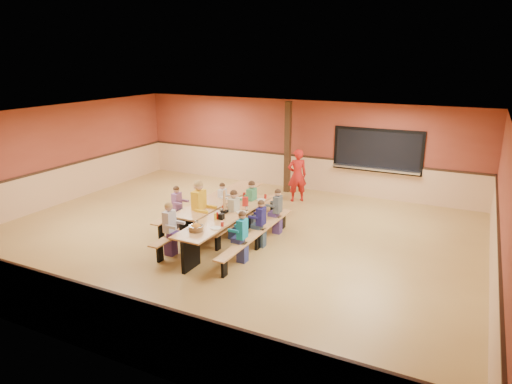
% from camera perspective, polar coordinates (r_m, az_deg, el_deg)
% --- Properties ---
extents(ground, '(12.00, 12.00, 0.00)m').
position_cam_1_polar(ground, '(11.61, -3.65, -5.59)').
color(ground, olive).
rests_on(ground, ground).
extents(room_envelope, '(12.04, 10.04, 3.02)m').
position_cam_1_polar(room_envelope, '(11.36, -3.71, -2.37)').
color(room_envelope, brown).
rests_on(room_envelope, ground).
extents(kitchen_pass_through, '(2.78, 0.28, 1.38)m').
position_cam_1_polar(kitchen_pass_through, '(14.80, 14.92, 4.80)').
color(kitchen_pass_through, black).
rests_on(kitchen_pass_through, ground).
extents(structural_post, '(0.18, 0.18, 3.00)m').
position_cam_1_polar(structural_post, '(15.07, 3.98, 5.56)').
color(structural_post, '#301E10').
rests_on(structural_post, ground).
extents(cafeteria_table_main, '(1.91, 3.70, 0.74)m').
position_cam_1_polar(cafeteria_table_main, '(11.03, -3.67, -3.88)').
color(cafeteria_table_main, '#BB834A').
rests_on(cafeteria_table_main, ground).
extents(cafeteria_table_second, '(1.91, 3.70, 0.74)m').
position_cam_1_polar(cafeteria_table_second, '(12.32, -4.41, -1.67)').
color(cafeteria_table_second, '#BB834A').
rests_on(cafeteria_table_second, ground).
extents(seated_child_white_left, '(0.39, 0.32, 1.25)m').
position_cam_1_polar(seated_child_white_left, '(10.54, -10.72, -4.59)').
color(seated_child_white_left, silver).
rests_on(seated_child_white_left, ground).
extents(seated_adult_yellow, '(0.48, 0.40, 1.45)m').
position_cam_1_polar(seated_adult_yellow, '(11.43, -7.12, -2.18)').
color(seated_adult_yellow, yellow).
rests_on(seated_adult_yellow, ground).
extents(seated_child_grey_left, '(0.32, 0.26, 1.11)m').
position_cam_1_polar(seated_child_grey_left, '(12.40, -4.20, -1.41)').
color(seated_child_grey_left, silver).
rests_on(seated_child_grey_left, ground).
extents(seated_child_teal_right, '(0.35, 0.28, 1.17)m').
position_cam_1_polar(seated_child_teal_right, '(10.02, -1.72, -5.67)').
color(seated_child_teal_right, '#1386AD').
rests_on(seated_child_teal_right, ground).
extents(seated_child_navy_right, '(0.34, 0.28, 1.15)m').
position_cam_1_polar(seated_child_navy_right, '(10.81, 0.63, -4.02)').
color(seated_child_navy_right, '#1A1753').
rests_on(seated_child_navy_right, ground).
extents(seated_child_char_right, '(0.35, 0.28, 1.16)m').
position_cam_1_polar(seated_child_char_right, '(11.63, 2.71, -2.47)').
color(seated_child_char_right, '#444C4E').
rests_on(seated_child_char_right, ground).
extents(seated_child_purple_sec, '(0.34, 0.28, 1.16)m').
position_cam_1_polar(seated_child_purple_sec, '(12.08, -9.83, -1.99)').
color(seated_child_purple_sec, '#905B96').
rests_on(seated_child_purple_sec, ground).
extents(seated_child_green_sec, '(0.38, 0.31, 1.24)m').
position_cam_1_polar(seated_child_green_sec, '(12.08, -0.55, -1.53)').
color(seated_child_green_sec, '#368253').
rests_on(seated_child_green_sec, ground).
extents(seated_child_tan_sec, '(0.38, 0.31, 1.24)m').
position_cam_1_polar(seated_child_tan_sec, '(11.27, -2.77, -2.89)').
color(seated_child_tan_sec, '#B3AE8E').
rests_on(seated_child_tan_sec, ground).
extents(standing_woman, '(0.72, 0.68, 1.66)m').
position_cam_1_polar(standing_woman, '(14.21, 5.17, 2.09)').
color(standing_woman, '#B01914').
rests_on(standing_woman, ground).
extents(punch_pitcher, '(0.16, 0.16, 0.22)m').
position_cam_1_polar(punch_pitcher, '(11.54, -1.35, -1.20)').
color(punch_pitcher, '#B32017').
rests_on(punch_pitcher, cafeteria_table_main).
extents(chip_bowl, '(0.32, 0.32, 0.15)m').
position_cam_1_polar(chip_bowl, '(10.00, -7.52, -4.43)').
color(chip_bowl, orange).
rests_on(chip_bowl, cafeteria_table_main).
extents(napkin_dispenser, '(0.10, 0.14, 0.13)m').
position_cam_1_polar(napkin_dispenser, '(10.65, -4.33, -3.06)').
color(napkin_dispenser, black).
rests_on(napkin_dispenser, cafeteria_table_main).
extents(condiment_mustard, '(0.06, 0.06, 0.17)m').
position_cam_1_polar(condiment_mustard, '(10.60, -5.12, -3.06)').
color(condiment_mustard, yellow).
rests_on(condiment_mustard, cafeteria_table_main).
extents(condiment_ketchup, '(0.06, 0.06, 0.17)m').
position_cam_1_polar(condiment_ketchup, '(10.65, -4.88, -2.96)').
color(condiment_ketchup, '#B2140F').
rests_on(condiment_ketchup, cafeteria_table_main).
extents(table_paddle, '(0.16, 0.16, 0.56)m').
position_cam_1_polar(table_paddle, '(11.06, -3.96, -1.91)').
color(table_paddle, black).
rests_on(table_paddle, cafeteria_table_main).
extents(place_settings, '(0.65, 3.30, 0.11)m').
position_cam_1_polar(place_settings, '(10.94, -3.69, -2.56)').
color(place_settings, beige).
rests_on(place_settings, cafeteria_table_main).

